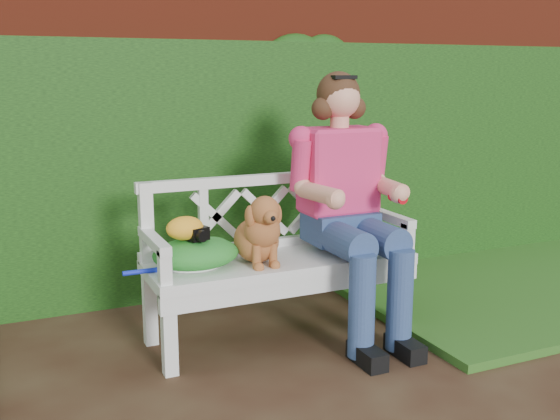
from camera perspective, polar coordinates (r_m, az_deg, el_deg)
name	(u,v)px	position (r m, az deg, el deg)	size (l,w,h in m)	color
ground	(259,410)	(3.09, -1.85, -17.05)	(60.00, 60.00, 0.00)	#33190F
brick_wall	(152,132)	(4.54, -11.12, 6.67)	(10.00, 0.30, 2.20)	maroon
ivy_hedge	(161,173)	(4.36, -10.33, 3.18)	(10.00, 0.18, 1.70)	#276517
grass_right	(520,281)	(5.05, 20.15, -5.81)	(2.60, 2.00, 0.05)	#2C5E22
garden_bench	(280,297)	(3.76, 0.00, -7.63)	(1.58, 0.60, 0.48)	white
seated_woman	(343,203)	(3.77, 5.48, 0.65)	(0.65, 0.86, 1.53)	#D14A6B
dog	(258,228)	(3.53, -1.91, -1.57)	(0.26, 0.35, 0.39)	#B37F2C
tennis_racket	(189,266)	(3.51, -7.91, -4.82)	(0.54, 0.23, 0.03)	silver
green_bag	(196,253)	(3.51, -7.33, -3.71)	(0.46, 0.36, 0.16)	#189722
camera_item	(198,233)	(3.44, -7.18, -2.04)	(0.10, 0.08, 0.07)	black
baseball_glove	(185,228)	(3.45, -8.27, -1.58)	(0.20, 0.15, 0.13)	orange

